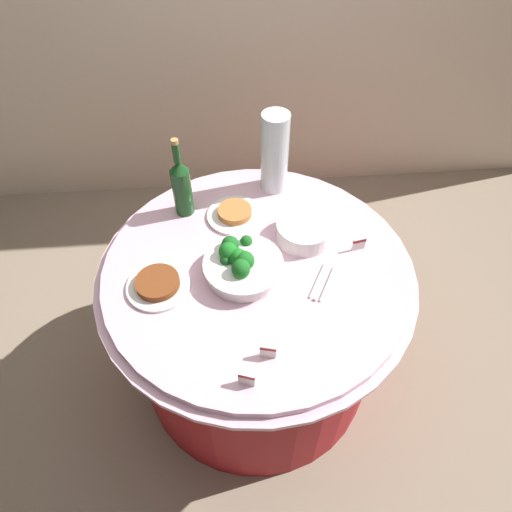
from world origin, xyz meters
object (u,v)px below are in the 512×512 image
at_px(serving_tongs, 321,284).
at_px(label_placard_front, 359,243).
at_px(decorative_fruit_vase, 275,157).
at_px(broccoli_bowl, 241,265).
at_px(plate_stack, 304,231).
at_px(food_plate_stir_fry, 158,284).
at_px(wine_bottle, 182,186).
at_px(label_placard_rear, 268,351).
at_px(food_plate_peanuts, 235,214).
at_px(label_placard_mid, 247,379).

height_order(serving_tongs, label_placard_front, label_placard_front).
bearing_deg(decorative_fruit_vase, broccoli_bowl, -109.49).
relative_size(plate_stack, food_plate_stir_fry, 0.95).
distance_m(wine_bottle, label_placard_rear, 0.73).
bearing_deg(food_plate_stir_fry, serving_tongs, -3.64).
height_order(plate_stack, label_placard_rear, plate_stack).
bearing_deg(label_placard_rear, wine_bottle, 111.33).
distance_m(broccoli_bowl, food_plate_peanuts, 0.29).
height_order(broccoli_bowl, serving_tongs, broccoli_bowl).
xyz_separation_m(broccoli_bowl, label_placard_front, (0.43, 0.08, -0.02)).
relative_size(plate_stack, wine_bottle, 0.62).
bearing_deg(wine_bottle, broccoli_bowl, -58.98).
relative_size(food_plate_stir_fry, label_placard_rear, 4.00).
xyz_separation_m(broccoli_bowl, food_plate_peanuts, (-0.01, 0.29, -0.03)).
relative_size(plate_stack, label_placard_rear, 3.82).
xyz_separation_m(broccoli_bowl, food_plate_stir_fry, (-0.29, -0.04, -0.03)).
height_order(plate_stack, label_placard_front, plate_stack).
bearing_deg(plate_stack, label_placard_rear, -110.65).
height_order(food_plate_peanuts, label_placard_rear, label_placard_rear).
bearing_deg(plate_stack, broccoli_bowl, -147.27).
height_order(wine_bottle, food_plate_peanuts, wine_bottle).
distance_m(broccoli_bowl, label_placard_mid, 0.42).
relative_size(broccoli_bowl, label_placard_mid, 5.09).
xyz_separation_m(broccoli_bowl, wine_bottle, (-0.20, 0.34, 0.08)).
bearing_deg(label_placard_rear, decorative_fruit_vase, 82.55).
bearing_deg(food_plate_peanuts, plate_stack, -28.00).
height_order(serving_tongs, food_plate_stir_fry, food_plate_stir_fry).
height_order(broccoli_bowl, wine_bottle, wine_bottle).
relative_size(food_plate_peanuts, label_placard_rear, 4.00).
bearing_deg(label_placard_front, serving_tongs, -136.86).
bearing_deg(serving_tongs, decorative_fruit_vase, 101.54).
xyz_separation_m(food_plate_stir_fry, label_placard_mid, (0.28, -0.38, 0.01)).
relative_size(label_placard_front, label_placard_rear, 1.00).
relative_size(broccoli_bowl, plate_stack, 1.33).
bearing_deg(decorative_fruit_vase, label_placard_rear, -97.45).
height_order(plate_stack, wine_bottle, wine_bottle).
relative_size(decorative_fruit_vase, label_placard_mid, 6.18).
bearing_deg(food_plate_peanuts, decorative_fruit_vase, 44.67).
bearing_deg(label_placard_rear, food_plate_peanuts, 96.15).
bearing_deg(broccoli_bowl, label_placard_front, 10.35).
height_order(wine_bottle, serving_tongs, wine_bottle).
bearing_deg(broccoli_bowl, plate_stack, 32.73).
xyz_separation_m(wine_bottle, food_plate_stir_fry, (-0.09, -0.38, -0.11)).
distance_m(broccoli_bowl, decorative_fruit_vase, 0.50).
bearing_deg(plate_stack, label_placard_front, -22.03).
height_order(plate_stack, food_plate_peanuts, plate_stack).
bearing_deg(serving_tongs, label_placard_mid, -129.35).
height_order(food_plate_stir_fry, label_placard_front, label_placard_front).
xyz_separation_m(plate_stack, label_placard_mid, (-0.26, -0.58, -0.00)).
relative_size(wine_bottle, food_plate_peanuts, 1.53).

